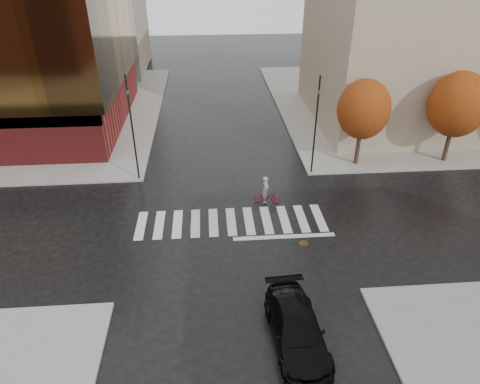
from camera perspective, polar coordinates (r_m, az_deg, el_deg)
The scene contains 13 objects.
ground at distance 26.00m, azimuth -1.11°, elevation -4.58°, with size 120.00×120.00×0.00m, color black.
sidewalk_nw at distance 48.95m, azimuth -28.55°, elevation 9.22°, with size 30.00×30.00×0.15m, color gray.
sidewalk_ne at distance 49.95m, azimuth 22.52°, elevation 11.01°, with size 30.00×30.00×0.15m, color gray.
crosswalk at distance 26.41m, azimuth -1.18°, elevation -3.95°, with size 12.00×3.00×0.01m, color silver.
building_ne_tan at distance 42.69m, azimuth 22.23°, elevation 20.76°, with size 16.00×16.00×18.00m, color gray.
tree_ne_a at distance 32.46m, azimuth 16.16°, elevation 10.52°, with size 3.80×3.80×6.50m.
tree_ne_b at distance 35.43m, azimuth 27.07°, elevation 10.32°, with size 4.20×4.20×6.89m.
sedan at distance 19.22m, azimuth 7.55°, elevation -17.62°, with size 2.11×5.19×1.51m, color black.
cyclist at distance 27.94m, azimuth 3.55°, elevation -0.28°, with size 1.80×0.94×1.95m.
traffic_light_nw at distance 29.90m, azimuth -14.27°, elevation 9.04°, with size 0.21×0.19×7.50m.
traffic_light_ne at distance 30.47m, azimuth 10.12°, elevation 9.44°, with size 0.17×0.20×7.15m.
fire_hydrant at distance 35.29m, azimuth -18.65°, elevation 4.91°, with size 0.29×0.29×0.81m.
manhole at distance 24.91m, azimuth 8.47°, elevation -6.76°, with size 0.56×0.56×0.01m, color #49351A.
Camera 1 is at (-1.17, -21.18, 15.03)m, focal length 32.00 mm.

